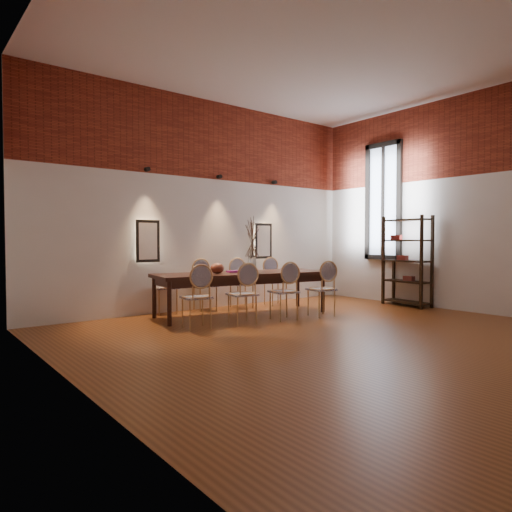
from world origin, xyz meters
TOP-DOWN VIEW (x-y plane):
  - floor at (0.00, 0.00)m, footprint 7.00×7.00m
  - ceiling at (0.00, 0.00)m, footprint 7.00×7.00m
  - wall_back at (0.00, 3.55)m, footprint 7.00×0.10m
  - wall_left at (-3.55, 0.00)m, footprint 0.10×7.00m
  - wall_right at (3.55, 0.00)m, footprint 0.10×7.00m
  - brick_band_back at (0.00, 3.48)m, footprint 7.00×0.02m
  - brick_band_left at (-3.48, 0.00)m, footprint 0.02×7.00m
  - brick_band_right at (3.48, 0.00)m, footprint 0.02×7.00m
  - niche_left at (-1.30, 3.45)m, footprint 0.36×0.06m
  - niche_right at (1.30, 3.45)m, footprint 0.36×0.06m
  - spot_fixture_left at (-1.30, 3.42)m, footprint 0.08×0.10m
  - spot_fixture_mid at (0.20, 3.42)m, footprint 0.08×0.10m
  - spot_fixture_right at (1.60, 3.42)m, footprint 0.08×0.10m
  - window_glass at (3.46, 2.00)m, footprint 0.02×0.78m
  - window_frame at (3.44, 2.00)m, footprint 0.08×0.90m
  - window_mullion at (3.44, 2.00)m, footprint 0.06×0.06m
  - dining_table at (0.01, 2.43)m, footprint 3.18×1.48m
  - chair_near_a at (-1.25, 1.86)m, footprint 0.51×0.51m
  - chair_near_b at (-0.49, 1.73)m, footprint 0.51×0.51m
  - chair_near_c at (0.26, 1.60)m, footprint 0.51×0.51m
  - chair_near_d at (1.02, 1.48)m, footprint 0.51×0.51m
  - chair_far_a at (-0.99, 3.38)m, footprint 0.51×0.51m
  - chair_far_b at (-0.24, 3.25)m, footprint 0.51×0.51m
  - chair_far_c at (0.52, 3.13)m, footprint 0.51×0.51m
  - chair_far_d at (1.27, 3.00)m, footprint 0.51×0.51m
  - vase at (0.21, 2.39)m, footprint 0.14×0.14m
  - dried_branches at (0.21, 2.39)m, footprint 0.50×0.50m
  - bowl at (-0.48, 2.46)m, footprint 0.24×0.24m
  - book at (-0.07, 2.53)m, footprint 0.29×0.22m
  - shelving_rack at (3.28, 1.30)m, footprint 0.48×1.03m

SIDE VIEW (x-z plane):
  - floor at x=0.00m, z-range -0.02..0.00m
  - dining_table at x=0.01m, z-range 0.00..0.75m
  - chair_near_a at x=-1.25m, z-range 0.00..0.94m
  - chair_near_b at x=-0.49m, z-range 0.00..0.94m
  - chair_near_c at x=0.26m, z-range 0.00..0.94m
  - chair_near_d at x=1.02m, z-range 0.00..0.94m
  - chair_far_a at x=-0.99m, z-range 0.00..0.94m
  - chair_far_b at x=-0.24m, z-range 0.00..0.94m
  - chair_far_c at x=0.52m, z-range 0.00..0.94m
  - chair_far_d at x=1.27m, z-range 0.00..0.94m
  - book at x=-0.07m, z-range 0.75..0.78m
  - bowl at x=-0.48m, z-range 0.75..0.93m
  - vase at x=0.21m, z-range 0.75..1.05m
  - shelving_rack at x=3.28m, z-range 0.00..1.80m
  - niche_left at x=-1.30m, z-range 0.97..1.63m
  - niche_right at x=1.30m, z-range 0.97..1.63m
  - dried_branches at x=0.21m, z-range 1.00..1.70m
  - wall_back at x=0.00m, z-range 0.00..4.00m
  - wall_left at x=-3.55m, z-range 0.00..4.00m
  - wall_right at x=3.55m, z-range 0.00..4.00m
  - window_glass at x=3.46m, z-range 0.96..3.34m
  - window_frame at x=3.44m, z-range 0.90..3.40m
  - window_mullion at x=3.44m, z-range 0.95..3.35m
  - spot_fixture_left at x=-1.30m, z-range 2.51..2.59m
  - spot_fixture_mid at x=0.20m, z-range 2.51..2.59m
  - spot_fixture_right at x=1.60m, z-range 2.51..2.59m
  - brick_band_back at x=0.00m, z-range 2.50..4.00m
  - brick_band_left at x=-3.48m, z-range 2.50..4.00m
  - brick_band_right at x=3.48m, z-range 2.50..4.00m
  - ceiling at x=0.00m, z-range 4.00..4.02m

